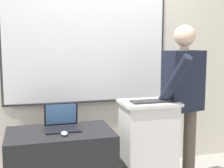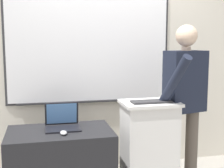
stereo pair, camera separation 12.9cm
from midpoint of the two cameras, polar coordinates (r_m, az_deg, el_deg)
The scene contains 7 objects.
back_wall at distance 3.72m, azimuth -0.57°, elevation 7.02°, with size 6.40×0.17×2.95m.
lectern_podium at distance 3.20m, azimuth 7.93°, elevation -11.44°, with size 0.55×0.41×0.94m.
side_desk at distance 3.06m, azimuth -8.14°, elevation -14.76°, with size 0.97×0.61×0.70m.
person_presenter at distance 3.25m, azimuth 14.31°, elevation -2.16°, with size 0.57×0.60×1.69m.
laptop at distance 3.01m, azimuth -7.86°, elevation -6.77°, with size 0.33×0.27×0.24m.
wireless_keyboard at distance 3.03m, azimuth 8.39°, elevation -3.22°, with size 0.38×0.15×0.02m.
computer_mouse_by_laptop at distance 2.82m, azimuth -7.54°, elevation -8.84°, with size 0.06×0.10×0.03m.
Camera 2 is at (-0.75, -2.44, 1.52)m, focal length 50.00 mm.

